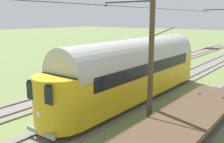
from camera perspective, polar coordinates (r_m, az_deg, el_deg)
ground_plane at (r=21.30m, az=9.96°, el=-3.92°), size 220.00×220.00×0.00m
track_streetcar_siding at (r=19.94m, az=23.04°, el=-5.63°), size 2.80×80.00×0.18m
track_adjacent_siding at (r=21.56m, az=10.35°, el=-3.60°), size 2.80×80.00×0.18m
track_third_siding at (r=24.07m, az=-0.08°, el=-1.79°), size 2.80×80.00×0.18m
vintage_streetcar at (r=17.86m, az=5.12°, el=0.61°), size 2.65×16.26×4.73m
flatcar_adjacent at (r=12.41m, az=13.76°, el=-11.50°), size 2.80×14.79×1.60m
catenary_pole_mid_near at (r=13.46m, az=8.22°, el=2.85°), size 3.17×0.28×6.91m
track_end_bumper at (r=37.37m, az=14.53°, el=3.23°), size 1.80×0.60×0.80m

